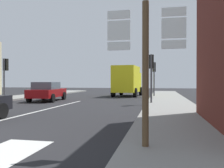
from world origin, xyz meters
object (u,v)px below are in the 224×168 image
sedan_far (47,91)px  route_sign_post (146,63)px  traffic_light_far_right (154,71)px  traffic_light_near_right (151,68)px  traffic_light_near_left (5,70)px  delivery_truck (127,80)px

sedan_far → route_sign_post: 14.67m
traffic_light_far_right → traffic_light_near_right: 7.40m
route_sign_post → traffic_light_near_left: (-11.21, 11.05, 0.49)m
delivery_truck → traffic_light_near_left: traffic_light_near_left is taller
delivery_truck → traffic_light_near_left: bearing=-134.9°
route_sign_post → sedan_far: bearing=124.5°
traffic_light_far_right → traffic_light_near_left: 13.03m
delivery_truck → traffic_light_near_right: 9.05m
route_sign_post → traffic_light_near_right: size_ratio=0.98×
delivery_truck → traffic_light_near_left: 11.66m
delivery_truck → traffic_light_near_left: size_ratio=1.59×
traffic_light_near_right → route_sign_post: bearing=-88.6°
traffic_light_near_right → traffic_light_near_left: size_ratio=1.01×
sedan_far → traffic_light_near_right: size_ratio=1.33×
delivery_truck → traffic_light_near_right: size_ratio=1.58×
sedan_far → traffic_light_near_right: 8.31m
traffic_light_far_right → traffic_light_near_left: traffic_light_far_right is taller
route_sign_post → traffic_light_near_left: 15.75m
traffic_light_near_right → traffic_light_near_left: traffic_light_near_right is taller
traffic_light_near_right → sedan_far: bearing=170.4°
traffic_light_far_right → traffic_light_near_left: bearing=-147.2°
traffic_light_near_left → traffic_light_far_right: bearing=32.8°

